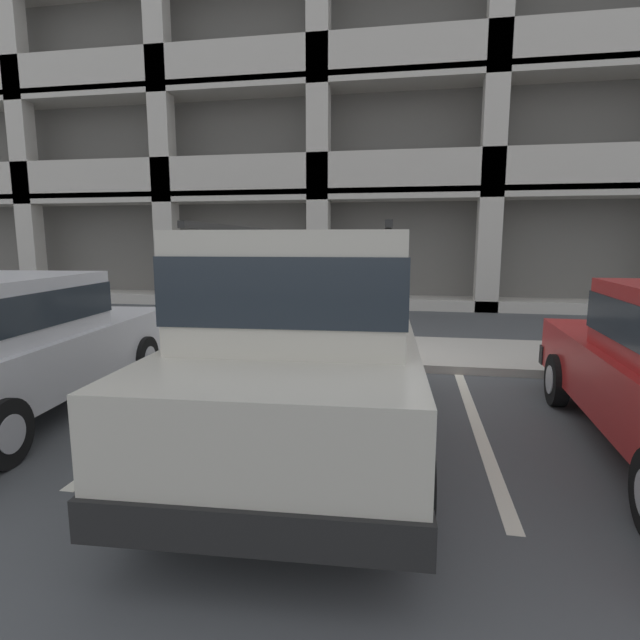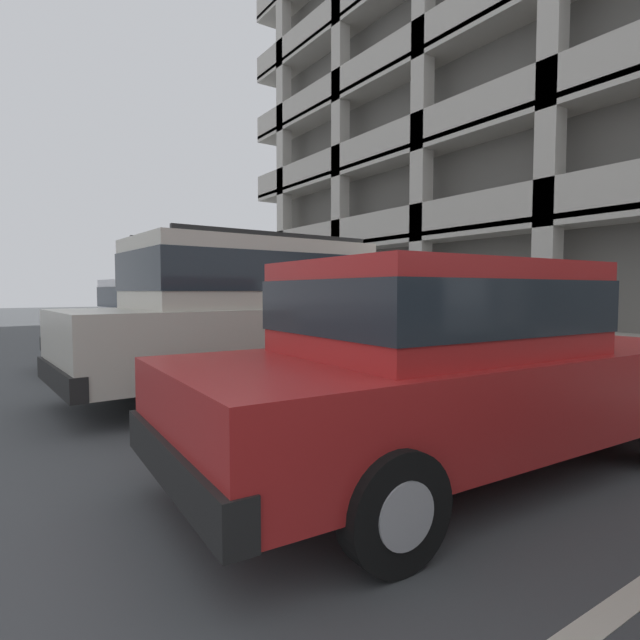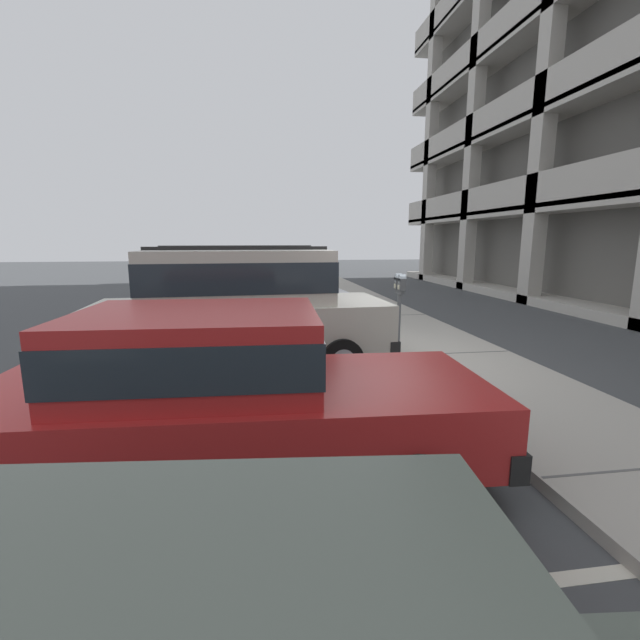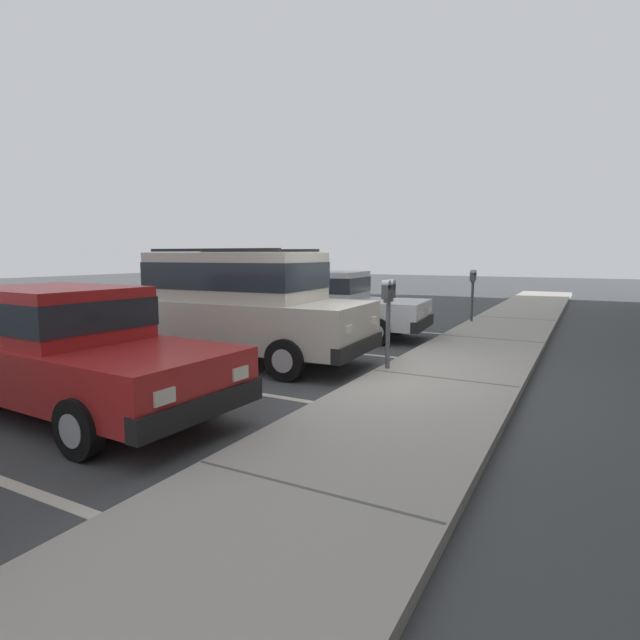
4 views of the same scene
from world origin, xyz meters
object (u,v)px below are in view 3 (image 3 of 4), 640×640
Objects in this scene: silver_suv at (241,305)px; red_sedan at (250,295)px; parking_meter_near at (400,294)px; dark_hatchback at (223,392)px; parking_meter_far at (334,270)px.

silver_suv reaches higher than red_sedan.
silver_suv is at bearing -84.82° from parking_meter_near.
dark_hatchback is 3.23× the size of parking_meter_far.
red_sedan is 4.36m from parking_meter_far.
silver_suv is 2.79m from parking_meter_near.
parking_meter_near is at bearing 144.61° from dark_hatchback.
parking_meter_far is at bearing 155.14° from silver_suv.
parking_meter_far is (-6.81, 2.75, 0.08)m from silver_suv.
parking_meter_far is at bearing -179.76° from parking_meter_near.
dark_hatchback is (6.76, -0.12, 0.00)m from red_sedan.
silver_suv is 7.34m from parking_meter_far.
parking_meter_far is at bearing 137.06° from red_sedan.
silver_suv is 3.39m from red_sedan.
red_sedan is at bearing -178.64° from dark_hatchback.
silver_suv reaches higher than parking_meter_near.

